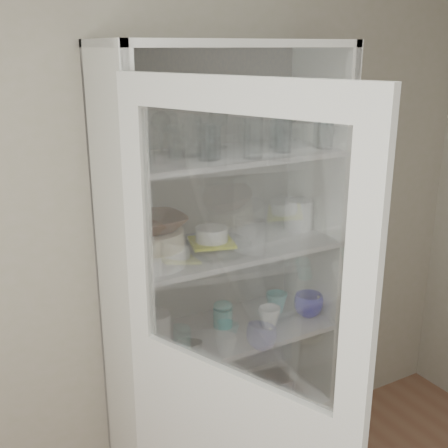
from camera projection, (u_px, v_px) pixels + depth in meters
wall_back at (160, 229)px, 2.49m from camera, size 3.60×0.02×2.60m
pantry_cabinet at (217, 307)px, 2.56m from camera, size 1.00×0.45×2.10m
cupboard_door at (233, 431)px, 1.84m from camera, size 0.37×0.85×2.00m
tumbler_0 at (141, 151)px, 1.96m from camera, size 0.08×0.08×0.12m
tumbler_1 at (208, 143)px, 2.10m from camera, size 0.08×0.08×0.14m
tumbler_2 at (213, 143)px, 2.13m from camera, size 0.06×0.06×0.13m
tumbler_3 at (253, 138)px, 2.14m from camera, size 0.09×0.09×0.15m
tumbler_4 at (283, 135)px, 2.27m from camera, size 0.09×0.09×0.14m
tumbler_5 at (321, 133)px, 2.37m from camera, size 0.08×0.08×0.13m
tumbler_6 at (326, 133)px, 2.34m from camera, size 0.07×0.07×0.14m
tumbler_7 at (129, 145)px, 2.06m from camera, size 0.09×0.09×0.13m
tumbler_8 at (176, 142)px, 2.13m from camera, size 0.07×0.07×0.13m
tumbler_9 at (192, 137)px, 2.18m from camera, size 0.08×0.08×0.15m
tumbler_10 at (205, 138)px, 2.20m from camera, size 0.09×0.09×0.14m
tumbler_11 at (279, 132)px, 2.36m from camera, size 0.08×0.08×0.14m
goblet_0 at (135, 133)px, 2.19m from camera, size 0.08×0.08×0.18m
goblet_1 at (161, 131)px, 2.23m from camera, size 0.08×0.08×0.18m
goblet_2 at (218, 126)px, 2.35m from camera, size 0.08×0.08×0.19m
goblet_3 at (290, 123)px, 2.55m from camera, size 0.07×0.07×0.16m
plate_stack_front at (155, 256)px, 2.18m from camera, size 0.24×0.24×0.07m
plate_stack_back at (158, 242)px, 2.36m from camera, size 0.23×0.23×0.06m
cream_bowl at (154, 239)px, 2.15m from camera, size 0.25×0.25×0.07m
terracotta_bowl at (154, 223)px, 2.13m from camera, size 0.25×0.25×0.06m
glass_platter at (212, 246)px, 2.37m from camera, size 0.45×0.45×0.02m
yellow_trivet at (212, 242)px, 2.36m from camera, size 0.22×0.22×0.01m
white_ramekin at (212, 234)px, 2.35m from camera, size 0.18×0.18×0.06m
grey_bowl_stack at (299, 214)px, 2.59m from camera, size 0.13×0.13×0.14m
mug_blue at (309, 305)px, 2.64m from camera, size 0.17×0.17×0.11m
mug_teal at (277, 302)px, 2.68m from camera, size 0.13×0.13×0.09m
mug_white at (269, 317)px, 2.53m from camera, size 0.12×0.12×0.09m
teal_jar at (223, 316)px, 2.53m from camera, size 0.09×0.09×0.10m
measuring_cups at (187, 346)px, 2.34m from camera, size 0.09×0.09×0.04m
white_canister at (157, 329)px, 2.37m from camera, size 0.15×0.15×0.14m
cream_dish at (210, 404)px, 2.59m from camera, size 0.31×0.31×0.08m
tin_box at (266, 384)px, 2.75m from camera, size 0.23×0.17×0.07m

